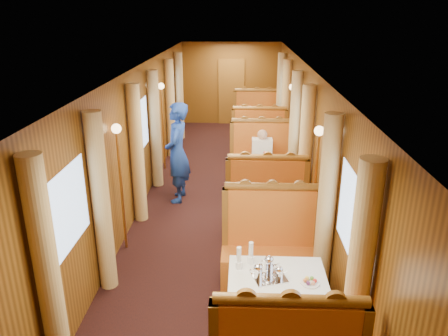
# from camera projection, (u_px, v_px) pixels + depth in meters

# --- Properties ---
(floor) EXTENTS (3.00, 12.00, 0.01)m
(floor) POSITION_uv_depth(u_px,v_px,m) (223.00, 201.00, 8.29)
(floor) COLOR black
(floor) RESTS_ON ground
(ceiling) EXTENTS (3.00, 12.00, 0.01)m
(ceiling) POSITION_uv_depth(u_px,v_px,m) (223.00, 68.00, 7.43)
(ceiling) COLOR silver
(ceiling) RESTS_ON wall_left
(wall_far) EXTENTS (3.00, 0.01, 2.50)m
(wall_far) POSITION_uv_depth(u_px,v_px,m) (231.00, 84.00, 13.48)
(wall_far) COLOR brown
(wall_far) RESTS_ON floor
(wall_left) EXTENTS (0.01, 12.00, 2.50)m
(wall_left) POSITION_uv_depth(u_px,v_px,m) (140.00, 137.00, 7.92)
(wall_left) COLOR brown
(wall_left) RESTS_ON floor
(wall_right) EXTENTS (0.01, 12.00, 2.50)m
(wall_right) POSITION_uv_depth(u_px,v_px,m) (306.00, 139.00, 7.80)
(wall_right) COLOR brown
(wall_right) RESTS_ON floor
(doorway_far) EXTENTS (0.80, 0.04, 2.00)m
(doorway_far) POSITION_uv_depth(u_px,v_px,m) (231.00, 92.00, 13.54)
(doorway_far) COLOR brown
(doorway_far) RESTS_ON floor
(table_near) EXTENTS (1.05, 0.72, 0.75)m
(table_near) POSITION_uv_depth(u_px,v_px,m) (276.00, 303.00, 4.85)
(table_near) COLOR white
(table_near) RESTS_ON floor
(banquette_near_aft) EXTENTS (1.30, 0.55, 1.34)m
(banquette_near_aft) POSITION_uv_depth(u_px,v_px,m) (271.00, 251.00, 5.78)
(banquette_near_aft) COLOR #B53C14
(banquette_near_aft) RESTS_ON floor
(table_mid) EXTENTS (1.05, 0.72, 0.75)m
(table_mid) POSITION_uv_depth(u_px,v_px,m) (263.00, 184.00, 8.13)
(table_mid) COLOR white
(table_mid) RESTS_ON floor
(banquette_mid_fwd) EXTENTS (1.30, 0.55, 1.34)m
(banquette_mid_fwd) POSITION_uv_depth(u_px,v_px,m) (265.00, 204.00, 7.16)
(banquette_mid_fwd) COLOR #B53C14
(banquette_mid_fwd) RESTS_ON floor
(banquette_mid_aft) EXTENTS (1.30, 0.55, 1.34)m
(banquette_mid_aft) POSITION_uv_depth(u_px,v_px,m) (261.00, 163.00, 9.06)
(banquette_mid_aft) COLOR #B53C14
(banquette_mid_aft) RESTS_ON floor
(table_far) EXTENTS (1.05, 0.72, 0.75)m
(table_far) POSITION_uv_depth(u_px,v_px,m) (257.00, 133.00, 11.41)
(table_far) COLOR white
(table_far) RESTS_ON floor
(banquette_far_fwd) EXTENTS (1.30, 0.55, 1.34)m
(banquette_far_fwd) POSITION_uv_depth(u_px,v_px,m) (259.00, 143.00, 10.44)
(banquette_far_fwd) COLOR #B53C14
(banquette_far_fwd) RESTS_ON floor
(banquette_far_aft) EXTENTS (1.30, 0.55, 1.34)m
(banquette_far_aft) POSITION_uv_depth(u_px,v_px,m) (256.00, 122.00, 12.35)
(banquette_far_aft) COLOR #B53C14
(banquette_far_aft) RESTS_ON floor
(tea_tray) EXTENTS (0.40, 0.35, 0.01)m
(tea_tray) POSITION_uv_depth(u_px,v_px,m) (270.00, 278.00, 4.64)
(tea_tray) COLOR silver
(tea_tray) RESTS_ON table_near
(teapot_left) EXTENTS (0.18, 0.14, 0.14)m
(teapot_left) POSITION_uv_depth(u_px,v_px,m) (258.00, 273.00, 4.62)
(teapot_left) COLOR silver
(teapot_left) RESTS_ON tea_tray
(teapot_right) EXTENTS (0.16, 0.13, 0.12)m
(teapot_right) POSITION_uv_depth(u_px,v_px,m) (279.00, 274.00, 4.61)
(teapot_right) COLOR silver
(teapot_right) RESTS_ON tea_tray
(teapot_back) EXTENTS (0.20, 0.17, 0.14)m
(teapot_back) POSITION_uv_depth(u_px,v_px,m) (269.00, 265.00, 4.75)
(teapot_back) COLOR silver
(teapot_back) RESTS_ON tea_tray
(fruit_plate) EXTENTS (0.20, 0.20, 0.05)m
(fruit_plate) POSITION_uv_depth(u_px,v_px,m) (310.00, 282.00, 4.55)
(fruit_plate) COLOR white
(fruit_plate) RESTS_ON table_near
(cup_inboard) EXTENTS (0.08, 0.08, 0.26)m
(cup_inboard) POSITION_uv_depth(u_px,v_px,m) (239.00, 260.00, 4.79)
(cup_inboard) COLOR white
(cup_inboard) RESTS_ON table_near
(cup_outboard) EXTENTS (0.08, 0.08, 0.26)m
(cup_outboard) POSITION_uv_depth(u_px,v_px,m) (251.00, 255.00, 4.89)
(cup_outboard) COLOR white
(cup_outboard) RESTS_ON table_near
(rose_vase_mid) EXTENTS (0.06, 0.06, 0.36)m
(rose_vase_mid) POSITION_uv_depth(u_px,v_px,m) (265.00, 155.00, 7.95)
(rose_vase_mid) COLOR silver
(rose_vase_mid) RESTS_ON table_mid
(rose_vase_far) EXTENTS (0.06, 0.06, 0.36)m
(rose_vase_far) POSITION_uv_depth(u_px,v_px,m) (257.00, 112.00, 11.23)
(rose_vase_far) COLOR silver
(rose_vase_far) RESTS_ON table_far
(window_left_near) EXTENTS (0.01, 1.20, 0.90)m
(window_left_near) POSITION_uv_depth(u_px,v_px,m) (66.00, 212.00, 4.56)
(window_left_near) COLOR #91ADD3
(window_left_near) RESTS_ON wall_left
(curtain_left_near_a) EXTENTS (0.22, 0.22, 2.35)m
(curtain_left_near_a) POSITION_uv_depth(u_px,v_px,m) (48.00, 278.00, 3.92)
(curtain_left_near_a) COLOR #DDB771
(curtain_left_near_a) RESTS_ON floor
(curtain_left_near_b) EXTENTS (0.22, 0.22, 2.35)m
(curtain_left_near_b) POSITION_uv_depth(u_px,v_px,m) (101.00, 204.00, 5.39)
(curtain_left_near_b) COLOR #DDB771
(curtain_left_near_b) RESTS_ON floor
(window_right_near) EXTENTS (0.01, 1.20, 0.90)m
(window_right_near) POSITION_uv_depth(u_px,v_px,m) (352.00, 217.00, 4.45)
(window_right_near) COLOR #91ADD3
(window_right_near) RESTS_ON wall_right
(curtain_right_near_a) EXTENTS (0.22, 0.22, 2.35)m
(curtain_right_near_a) POSITION_uv_depth(u_px,v_px,m) (358.00, 285.00, 3.81)
(curtain_right_near_a) COLOR #DDB771
(curtain_right_near_a) RESTS_ON floor
(curtain_right_near_b) EXTENTS (0.22, 0.22, 2.35)m
(curtain_right_near_b) POSITION_uv_depth(u_px,v_px,m) (326.00, 208.00, 5.28)
(curtain_right_near_b) COLOR #DDB771
(curtain_right_near_b) RESTS_ON floor
(window_left_mid) EXTENTS (0.01, 1.20, 0.90)m
(window_left_mid) POSITION_uv_depth(u_px,v_px,m) (140.00, 126.00, 7.85)
(window_left_mid) COLOR #91ADD3
(window_left_mid) RESTS_ON wall_left
(curtain_left_mid_a) EXTENTS (0.22, 0.22, 2.35)m
(curtain_left_mid_a) POSITION_uv_depth(u_px,v_px,m) (137.00, 155.00, 7.21)
(curtain_left_mid_a) COLOR #DDB771
(curtain_left_mid_a) RESTS_ON floor
(curtain_left_mid_b) EXTENTS (0.22, 0.22, 2.35)m
(curtain_left_mid_b) POSITION_uv_depth(u_px,v_px,m) (155.00, 130.00, 8.67)
(curtain_left_mid_b) COLOR #DDB771
(curtain_left_mid_b) RESTS_ON floor
(window_right_mid) EXTENTS (0.01, 1.20, 0.90)m
(window_right_mid) POSITION_uv_depth(u_px,v_px,m) (306.00, 128.00, 7.73)
(window_right_mid) COLOR #91ADD3
(window_right_mid) RESTS_ON wall_right
(curtain_right_mid_a) EXTENTS (0.22, 0.22, 2.35)m
(curtain_right_mid_a) POSITION_uv_depth(u_px,v_px,m) (305.00, 157.00, 7.10)
(curtain_right_mid_a) COLOR #DDB771
(curtain_right_mid_a) RESTS_ON floor
(curtain_right_mid_b) EXTENTS (0.22, 0.22, 2.35)m
(curtain_right_mid_b) POSITION_uv_depth(u_px,v_px,m) (295.00, 131.00, 8.56)
(curtain_right_mid_b) COLOR #DDB771
(curtain_right_mid_b) RESTS_ON floor
(window_left_far) EXTENTS (0.01, 1.20, 0.90)m
(window_left_far) POSITION_uv_depth(u_px,v_px,m) (171.00, 91.00, 11.13)
(window_left_far) COLOR #91ADD3
(window_left_far) RESTS_ON wall_left
(curtain_left_far_a) EXTENTS (0.22, 0.22, 2.35)m
(curtain_left_far_a) POSITION_uv_depth(u_px,v_px,m) (170.00, 109.00, 10.49)
(curtain_left_far_a) COLOR #DDB771
(curtain_left_far_a) RESTS_ON floor
(curtain_left_far_b) EXTENTS (0.22, 0.22, 2.35)m
(curtain_left_far_b) POSITION_uv_depth(u_px,v_px,m) (179.00, 96.00, 11.95)
(curtain_left_far_b) COLOR #DDB771
(curtain_left_far_b) RESTS_ON floor
(window_right_far) EXTENTS (0.01, 1.20, 0.90)m
(window_right_far) POSITION_uv_depth(u_px,v_px,m) (288.00, 92.00, 11.01)
(window_right_far) COLOR #91ADD3
(window_right_far) RESTS_ON wall_right
(curtain_right_far_a) EXTENTS (0.22, 0.22, 2.35)m
(curtain_right_far_a) POSITION_uv_depth(u_px,v_px,m) (286.00, 110.00, 10.38)
(curtain_right_far_a) COLOR #DDB771
(curtain_right_far_a) RESTS_ON floor
(curtain_right_far_b) EXTENTS (0.22, 0.22, 2.35)m
(curtain_right_far_b) POSITION_uv_depth(u_px,v_px,m) (280.00, 97.00, 11.84)
(curtain_right_far_b) COLOR #DDB771
(curtain_right_far_b) RESTS_ON floor
(sconce_left_fore) EXTENTS (0.14, 0.14, 1.95)m
(sconce_left_fore) POSITION_uv_depth(u_px,v_px,m) (119.00, 162.00, 6.23)
(sconce_left_fore) COLOR #BF8C3F
(sconce_left_fore) RESTS_ON floor
(sconce_right_fore) EXTENTS (0.14, 0.14, 1.95)m
(sconce_right_fore) POSITION_uv_depth(u_px,v_px,m) (317.00, 165.00, 6.11)
(sconce_right_fore) COLOR #BF8C3F
(sconce_right_fore) RESTS_ON floor
(sconce_left_aft) EXTENTS (0.14, 0.14, 1.95)m
(sconce_left_aft) POSITION_uv_depth(u_px,v_px,m) (162.00, 109.00, 9.51)
(sconce_left_aft) COLOR #BF8C3F
(sconce_left_aft) RESTS_ON floor
(sconce_right_aft) EXTENTS (0.14, 0.14, 1.95)m
(sconce_right_aft) POSITION_uv_depth(u_px,v_px,m) (291.00, 110.00, 9.40)
(sconce_right_aft) COLOR #BF8C3F
(sconce_right_aft) RESTS_ON floor
(steward) EXTENTS (0.46, 0.69, 1.88)m
(steward) POSITION_uv_depth(u_px,v_px,m) (177.00, 153.00, 8.06)
(steward) COLOR navy
(steward) RESTS_ON floor
(passenger) EXTENTS (0.40, 0.44, 0.76)m
(passenger) POSITION_uv_depth(u_px,v_px,m) (262.00, 153.00, 8.68)
(passenger) COLOR beige
(passenger) RESTS_ON banquette_mid_aft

